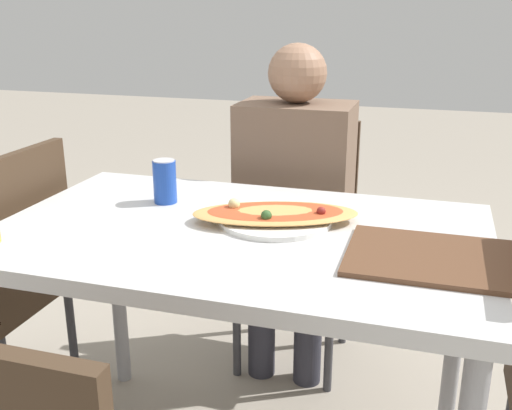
# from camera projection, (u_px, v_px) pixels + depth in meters

# --- Properties ---
(dining_table) EXTENTS (1.24, 0.78, 0.77)m
(dining_table) POSITION_uv_depth(u_px,v_px,m) (240.00, 258.00, 1.54)
(dining_table) COLOR silver
(dining_table) RESTS_ON ground_plane
(chair_far_seated) EXTENTS (0.40, 0.40, 0.91)m
(chair_far_seated) POSITION_uv_depth(u_px,v_px,m) (299.00, 231.00, 2.26)
(chair_far_seated) COLOR #3F2D1E
(chair_far_seated) RESTS_ON ground_plane
(chair_side_left) EXTENTS (0.40, 0.40, 0.91)m
(chair_side_left) POSITION_uv_depth(u_px,v_px,m) (6.00, 275.00, 1.89)
(chair_side_left) COLOR #3F2D1E
(chair_side_left) RESTS_ON ground_plane
(person_seated) EXTENTS (0.39, 0.28, 1.20)m
(person_seated) POSITION_uv_depth(u_px,v_px,m) (293.00, 190.00, 2.09)
(person_seated) COLOR #2D2D38
(person_seated) RESTS_ON ground_plane
(pizza_main) EXTENTS (0.47, 0.32, 0.06)m
(pizza_main) POSITION_uv_depth(u_px,v_px,m) (275.00, 215.00, 1.56)
(pizza_main) COLOR white
(pizza_main) RESTS_ON dining_table
(soda_can) EXTENTS (0.07, 0.07, 0.12)m
(soda_can) POSITION_uv_depth(u_px,v_px,m) (165.00, 181.00, 1.70)
(soda_can) COLOR #1E47B2
(soda_can) RESTS_ON dining_table
(serving_tray) EXTENTS (0.40, 0.29, 0.01)m
(serving_tray) POSITION_uv_depth(u_px,v_px,m) (437.00, 258.00, 1.32)
(serving_tray) COLOR brown
(serving_tray) RESTS_ON dining_table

